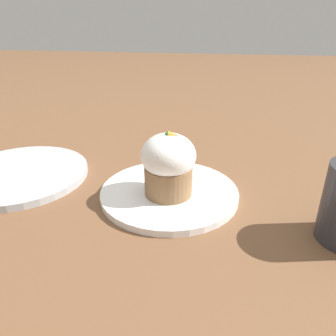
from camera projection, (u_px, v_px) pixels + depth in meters
The scene contains 5 objects.
ground_plane at pixel (169, 196), 0.54m from camera, with size 4.00×4.00×0.00m, color brown.
dessert_plate at pixel (169, 193), 0.53m from camera, with size 0.22×0.22×0.01m.
carrot_cake at pixel (168, 164), 0.50m from camera, with size 0.08×0.08×0.10m.
spoon at pixel (173, 185), 0.54m from camera, with size 0.10×0.10×0.01m.
side_plate at pixel (20, 174), 0.59m from camera, with size 0.24×0.24×0.01m.
Camera 1 is at (0.07, -0.46, 0.27)m, focal length 35.00 mm.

